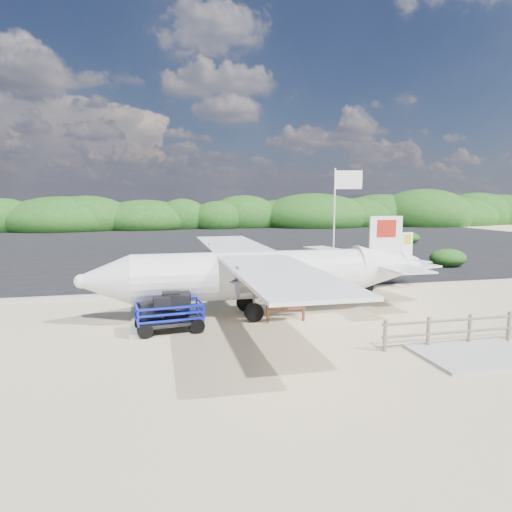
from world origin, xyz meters
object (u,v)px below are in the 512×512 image
Objects in this scene: signboard at (286,322)px; crew_a at (258,278)px; crew_b at (289,286)px; aircraft_large at (309,249)px; baggage_cart at (170,332)px; aircraft_small at (41,245)px; flagpole at (332,303)px.

crew_a is (0.08, 4.87, 0.85)m from signboard.
signboard is at bearing 60.65° from crew_b.
signboard is at bearing 68.82° from aircraft_large.
signboard is 25.43m from aircraft_large.
signboard is (4.40, 0.34, 0.00)m from baggage_cart.
baggage_cart is at bearing 96.26° from aircraft_small.
crew_b is at bearing 130.49° from crew_a.
crew_b reaches higher than aircraft_small.
flagpole is at bearing 40.79° from signboard.
aircraft_large is (6.37, 21.01, 0.00)m from flagpole.
aircraft_small is (-15.64, 32.68, 0.00)m from signboard.
flagpole reaches higher than crew_b.
aircraft_large reaches higher than signboard.
crew_b is (5.42, 3.22, 0.79)m from baggage_cart.
crew_b is 22.39m from aircraft_large.
flagpole is 0.79× the size of aircraft_small.
aircraft_small is (-16.66, 29.80, -0.79)m from crew_b.
crew_b is (0.94, -1.98, -0.06)m from crew_a.
crew_a is 1.08× the size of crew_b.
baggage_cart is 1.53× the size of signboard.
flagpole is at bearing 109.27° from aircraft_small.
crew_b is at bearing 172.61° from flagpole.
flagpole is at bearing 73.60° from aircraft_large.
crew_b is at bearing 23.99° from baggage_cart.
aircraft_small is at bearing 115.26° from signboard.
flagpole is at bearing 162.84° from crew_b.
aircraft_large is 26.60m from aircraft_small.
baggage_cart is at bearing 60.58° from aircraft_large.
crew_a reaches higher than aircraft_small.
crew_a is 0.22× the size of aircraft_small.
baggage_cart is 0.15× the size of aircraft_large.
aircraft_small is (-18.65, 30.06, 0.00)m from flagpole.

